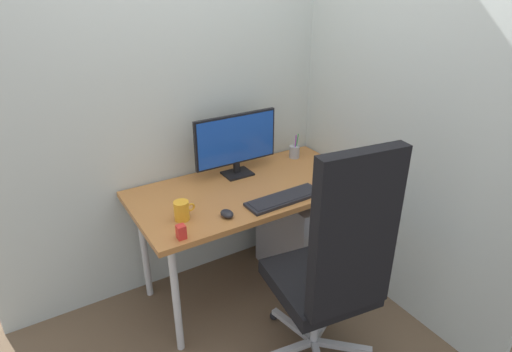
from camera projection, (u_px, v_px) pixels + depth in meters
name	position (u px, v px, depth m)	size (l,w,h in m)	color
ground_plane	(249.00, 284.00, 2.89)	(8.00, 8.00, 0.00)	brown
wall_back	(215.00, 63.00, 2.57)	(2.86, 0.04, 2.80)	#B7C1BC
wall_side_right	(376.00, 67.00, 2.45)	(0.04, 2.19, 2.80)	#B7C1BC
desk	(249.00, 197.00, 2.60)	(1.38, 0.70, 0.73)	#B27038
office_chair	(335.00, 265.00, 2.00)	(0.64, 0.64, 1.29)	black
filing_cabinet	(304.00, 231.00, 2.91)	(0.43, 0.55, 0.62)	gray
monitor	(236.00, 142.00, 2.64)	(0.55, 0.14, 0.39)	black
keyboard	(284.00, 198.00, 2.42)	(0.46, 0.15, 0.02)	black
mouse	(227.00, 214.00, 2.26)	(0.06, 0.08, 0.04)	black
pen_holder	(294.00, 151.00, 2.95)	(0.07, 0.07, 0.17)	#9EA0A5
notebook	(339.00, 176.00, 2.68)	(0.11, 0.14, 0.02)	black
coffee_mug	(182.00, 211.00, 2.22)	(0.11, 0.08, 0.10)	orange
desk_clamp_accessory	(181.00, 232.00, 2.07)	(0.04, 0.04, 0.07)	red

